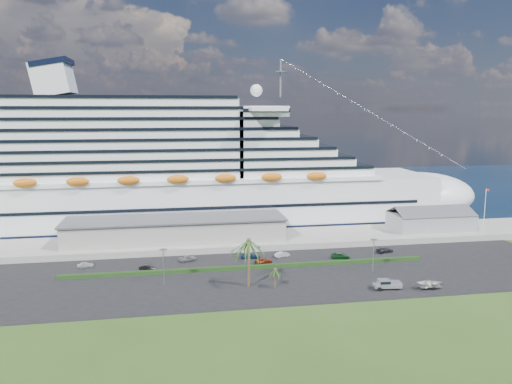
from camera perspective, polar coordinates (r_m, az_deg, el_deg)
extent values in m
plane|color=#2D4617|center=(107.95, 4.86, -11.21)|extent=(420.00, 420.00, 0.00)
cube|color=black|center=(117.98, 3.50, -9.34)|extent=(140.00, 38.00, 0.12)
cube|color=gray|center=(144.91, 0.87, -5.40)|extent=(240.00, 20.00, 1.80)
cube|color=black|center=(232.26, -3.22, 0.01)|extent=(420.00, 160.00, 0.02)
cube|color=silver|center=(164.53, -7.54, -1.15)|extent=(160.00, 30.00, 16.00)
ellipsoid|color=silver|center=(185.50, 17.98, -0.33)|extent=(40.00, 30.00, 16.00)
cube|color=black|center=(165.90, -7.49, -3.46)|extent=(164.00, 30.60, 2.40)
cube|color=silver|center=(161.99, -11.97, 6.26)|extent=(128.00, 26.00, 24.80)
cube|color=silver|center=(164.18, 0.31, 9.23)|extent=(14.00, 38.00, 3.20)
cube|color=silver|center=(165.46, -22.13, 11.88)|extent=(11.58, 14.00, 11.58)
cylinder|color=gray|center=(165.89, 2.83, 12.88)|extent=(0.70, 0.70, 12.00)
ellipsoid|color=#C36312|center=(147.26, -8.93, 1.44)|extent=(90.00, 2.40, 2.60)
ellipsoid|color=#C36312|center=(178.62, -9.10, 2.83)|extent=(90.00, 2.40, 2.60)
cube|color=black|center=(164.38, -7.55, -0.88)|extent=(144.00, 30.40, 0.90)
cube|color=gray|center=(141.61, -9.14, -4.24)|extent=(60.00, 14.00, 6.00)
cube|color=#4C4C54|center=(140.92, -9.18, -3.02)|extent=(61.00, 15.00, 0.40)
cube|color=gray|center=(161.74, 19.32, -3.16)|extent=(24.00, 12.00, 4.80)
cube|color=#4C4C54|center=(158.47, 19.92, -2.12)|extent=(24.00, 6.31, 2.74)
cube|color=#4C4C54|center=(163.60, 18.89, -1.71)|extent=(24.00, 6.31, 2.74)
cylinder|color=silver|center=(170.46, 24.69, -1.64)|extent=(0.16, 0.16, 12.00)
cube|color=red|center=(169.84, 24.96, 0.22)|extent=(1.00, 0.04, 0.70)
cube|color=black|center=(121.00, -0.78, -8.59)|extent=(88.00, 1.10, 0.90)
cylinder|color=gray|center=(110.99, -10.49, -8.51)|extent=(0.24, 0.24, 8.00)
cube|color=gray|center=(109.80, -10.55, -6.47)|extent=(1.60, 0.35, 0.35)
cylinder|color=gray|center=(120.08, 13.26, -7.21)|extent=(0.24, 0.24, 8.00)
cube|color=gray|center=(118.99, 13.34, -5.32)|extent=(1.60, 0.35, 0.35)
cylinder|color=#47301E|center=(107.99, -0.84, -8.22)|extent=(0.54, 0.54, 10.50)
sphere|color=#47301E|center=(106.51, -0.84, -5.53)|extent=(0.98, 0.98, 0.98)
cylinder|color=#47301E|center=(108.54, 2.20, -9.89)|extent=(0.35, 0.35, 4.20)
sphere|color=#47301E|center=(107.86, 2.21, -8.84)|extent=(0.73, 0.73, 0.73)
imported|color=silver|center=(128.96, -18.92, -7.87)|extent=(4.07, 2.41, 1.30)
imported|color=black|center=(122.69, -12.31, -8.46)|extent=(4.04, 2.77, 1.26)
imported|color=gray|center=(128.23, -7.79, -7.54)|extent=(5.01, 3.40, 1.27)
imported|color=navy|center=(129.15, -0.67, -7.28)|extent=(5.22, 2.40, 1.48)
imported|color=maroon|center=(124.88, 0.84, -7.86)|extent=(4.79, 3.30, 1.51)
imported|color=silver|center=(130.52, 3.02, -7.14)|extent=(4.31, 2.77, 1.34)
imported|color=#0E3B17|center=(130.98, 9.63, -7.21)|extent=(5.20, 3.26, 1.34)
imported|color=#232429|center=(138.61, 14.48, -6.42)|extent=(5.32, 3.38, 1.44)
cylinder|color=black|center=(110.09, 13.98, -10.74)|extent=(0.90, 0.38, 0.88)
cylinder|color=black|center=(111.89, 13.54, -10.39)|extent=(0.90, 0.38, 0.88)
cylinder|color=black|center=(111.64, 15.82, -10.53)|extent=(0.90, 0.38, 0.88)
cylinder|color=black|center=(113.42, 15.36, -10.19)|extent=(0.90, 0.38, 0.88)
cube|color=#ACADB3|center=(111.68, 14.77, -10.27)|extent=(6.10, 2.65, 0.77)
cube|color=#ACADB3|center=(112.19, 15.53, -9.97)|extent=(2.80, 2.34, 0.61)
cube|color=#ACADB3|center=(111.12, 14.42, -9.93)|extent=(2.58, 2.27, 1.05)
cube|color=black|center=(111.08, 14.42, -9.88)|extent=(2.36, 2.31, 0.61)
cube|color=#ACADB3|center=(110.62, 13.56, -10.29)|extent=(1.15, 2.16, 0.39)
cube|color=gray|center=(114.46, 19.24, -10.13)|extent=(5.03, 1.99, 0.13)
cylinder|color=gray|center=(113.41, 18.22, -10.25)|extent=(2.38, 0.16, 0.09)
cylinder|color=black|center=(113.95, 19.67, -10.37)|extent=(0.70, 0.26, 0.69)
cylinder|color=black|center=(115.54, 19.19, -10.07)|extent=(0.70, 0.26, 0.69)
imported|color=silver|center=(114.25, 19.26, -9.83)|extent=(5.60, 4.08, 1.14)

